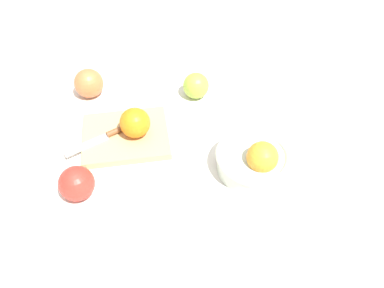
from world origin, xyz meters
The scene contains 8 objects.
ground_plane centered at (0.00, 0.00, 0.00)m, with size 2.40×2.40×0.00m, color silver.
bowl centered at (-0.17, 0.10, 0.04)m, with size 0.18×0.18×0.10m.
cutting_board centered at (0.14, 0.00, 0.01)m, with size 0.21×0.18×0.02m, color tan.
orange_on_board centered at (0.11, 0.00, 0.06)m, with size 0.07×0.07×0.07m, color orange.
knife centered at (0.19, 0.02, 0.02)m, with size 0.14×0.10×0.01m.
apple_back_right centered at (0.22, 0.17, 0.04)m, with size 0.08×0.08×0.08m, color red.
apple_front_left centered at (-0.04, -0.17, 0.04)m, with size 0.07×0.07×0.07m, color #8EB738.
apple_front_right centered at (0.26, -0.17, 0.04)m, with size 0.08×0.08×0.08m, color #CC6638.
Camera 1 is at (-0.04, 0.68, 0.71)m, focal length 36.46 mm.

